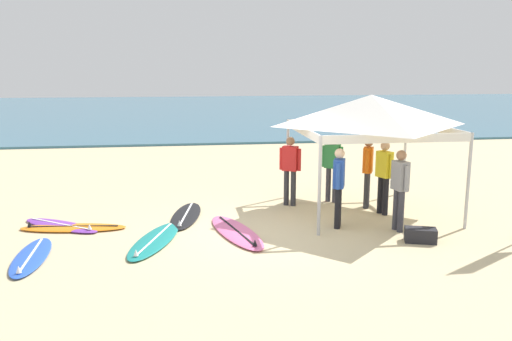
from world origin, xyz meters
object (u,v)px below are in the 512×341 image
object	(u,v)px
surfboard_blue	(31,257)
gear_bag_near_tent	(420,235)
person_orange	(368,168)
person_green	(332,164)
surfboard_teal	(155,240)
person_yellow	(384,172)
surfboard_purple	(61,225)
person_red	(290,166)
surfboard_black	(186,215)
person_grey	(400,185)
surfboard_orange	(73,228)
person_blue	(339,182)
canopy_tent	(371,111)
surfboard_pink	(236,232)

from	to	relation	value
surfboard_blue	gear_bag_near_tent	distance (m)	7.32
person_orange	person_green	distance (m)	0.95
person_green	surfboard_teal	bearing A→B (deg)	-149.48
person_yellow	person_green	distance (m)	1.52
surfboard_purple	person_green	distance (m)	6.53
person_red	person_orange	xyz separation A→B (m)	(1.81, -0.45, 0.00)
surfboard_black	person_grey	bearing A→B (deg)	-20.61
surfboard_orange	person_blue	distance (m)	5.71
canopy_tent	surfboard_purple	bearing A→B (deg)	-177.59
gear_bag_near_tent	canopy_tent	bearing A→B (deg)	96.74
canopy_tent	person_green	bearing A→B (deg)	121.20
person_yellow	person_orange	xyz separation A→B (m)	(-0.17, 0.61, 0.00)
canopy_tent	person_yellow	distance (m)	1.46
person_yellow	surfboard_purple	bearing A→B (deg)	-179.92
canopy_tent	gear_bag_near_tent	distance (m)	3.23
surfboard_black	person_yellow	distance (m)	4.66
person_blue	surfboard_purple	bearing A→B (deg)	171.80
surfboard_purple	surfboard_pink	bearing A→B (deg)	-14.84
surfboard_teal	person_orange	xyz separation A→B (m)	(5.00, 1.90, 0.95)
canopy_tent	surfboard_orange	size ratio (longest dim) A/B	1.46
surfboard_teal	gear_bag_near_tent	xyz separation A→B (m)	(5.17, -0.73, 0.10)
surfboard_teal	person_red	distance (m)	4.07
surfboard_teal	gear_bag_near_tent	size ratio (longest dim) A/B	4.07
canopy_tent	person_grey	bearing A→B (deg)	-85.52
surfboard_orange	person_grey	xyz separation A→B (m)	(6.77, -1.05, 0.95)
person_blue	person_yellow	bearing A→B (deg)	32.63
surfboard_pink	surfboard_orange	world-z (taller)	same
surfboard_orange	person_yellow	size ratio (longest dim) A/B	1.33
surfboard_black	person_grey	size ratio (longest dim) A/B	1.34
surfboard_blue	person_grey	size ratio (longest dim) A/B	1.23
surfboard_blue	person_green	world-z (taller)	person_green
surfboard_pink	person_red	distance (m)	2.74
canopy_tent	surfboard_orange	distance (m)	7.07
surfboard_pink	surfboard_orange	xyz separation A→B (m)	(-3.40, 0.78, 0.00)
surfboard_pink	person_yellow	world-z (taller)	person_yellow
person_grey	canopy_tent	bearing A→B (deg)	94.48
surfboard_purple	person_red	world-z (taller)	person_red
surfboard_orange	gear_bag_near_tent	size ratio (longest dim) A/B	3.78
surfboard_blue	person_green	bearing A→B (deg)	25.93
surfboard_black	person_blue	distance (m)	3.57
canopy_tent	person_green	size ratio (longest dim) A/B	1.94
surfboard_teal	person_red	world-z (taller)	person_red
person_blue	person_green	bearing A→B (deg)	77.41
surfboard_black	person_red	bearing A→B (deg)	14.79
surfboard_teal	surfboard_black	distance (m)	1.79
surfboard_purple	gear_bag_near_tent	bearing A→B (deg)	-15.56
canopy_tent	surfboard_black	distance (m)	4.87
canopy_tent	person_red	bearing A→B (deg)	155.33
surfboard_pink	person_red	bearing A→B (deg)	53.01
surfboard_blue	person_red	size ratio (longest dim) A/B	1.23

